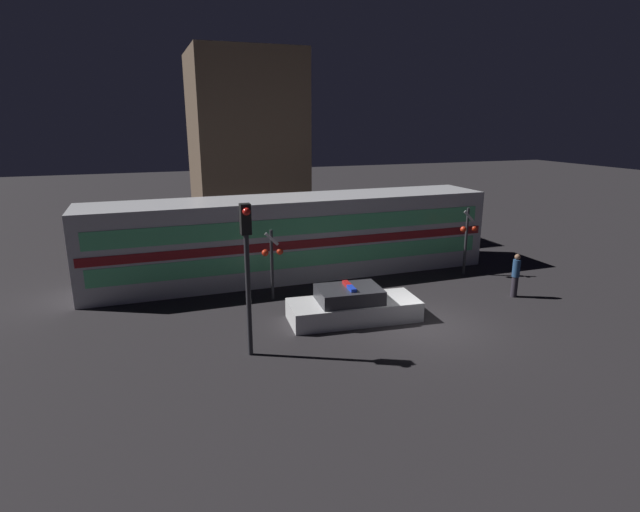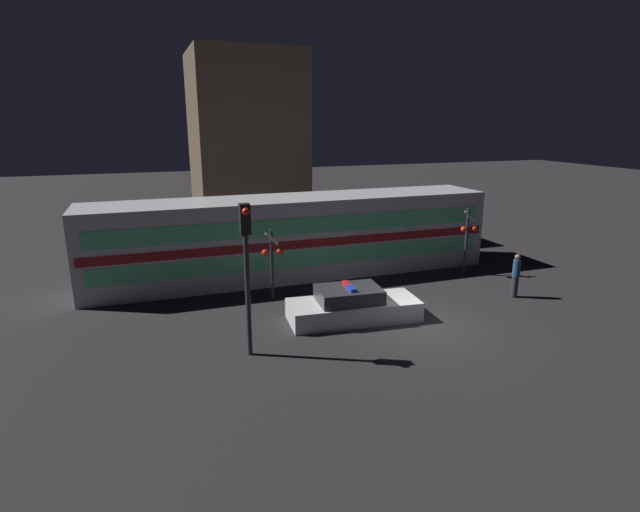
{
  "view_description": "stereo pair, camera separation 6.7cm",
  "coord_description": "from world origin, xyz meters",
  "px_view_note": "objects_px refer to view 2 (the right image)",
  "views": [
    {
      "loc": [
        -9.12,
        -14.19,
        7.05
      ],
      "look_at": [
        -2.44,
        4.41,
        1.65
      ],
      "focal_mm": 28.0,
      "sensor_mm": 36.0,
      "label": 1
    },
    {
      "loc": [
        -9.06,
        -14.21,
        7.05
      ],
      "look_at": [
        -2.44,
        4.41,
        1.65
      ],
      "focal_mm": 28.0,
      "sensor_mm": 36.0,
      "label": 2
    }
  ],
  "objects_px": {
    "crossing_signal_near": "(468,236)",
    "pedestrian": "(516,275)",
    "traffic_light_corner": "(246,257)",
    "police_car": "(352,306)",
    "train": "(294,237)"
  },
  "relations": [
    {
      "from": "crossing_signal_near",
      "to": "pedestrian",
      "type": "bearing_deg",
      "value": -88.69
    },
    {
      "from": "pedestrian",
      "to": "traffic_light_corner",
      "type": "height_order",
      "value": "traffic_light_corner"
    },
    {
      "from": "crossing_signal_near",
      "to": "police_car",
      "type": "bearing_deg",
      "value": -155.46
    },
    {
      "from": "train",
      "to": "traffic_light_corner",
      "type": "height_order",
      "value": "traffic_light_corner"
    },
    {
      "from": "pedestrian",
      "to": "traffic_light_corner",
      "type": "bearing_deg",
      "value": -172.29
    },
    {
      "from": "train",
      "to": "crossing_signal_near",
      "type": "height_order",
      "value": "train"
    },
    {
      "from": "police_car",
      "to": "crossing_signal_near",
      "type": "height_order",
      "value": "crossing_signal_near"
    },
    {
      "from": "pedestrian",
      "to": "crossing_signal_near",
      "type": "height_order",
      "value": "crossing_signal_near"
    },
    {
      "from": "police_car",
      "to": "pedestrian",
      "type": "relative_size",
      "value": 2.67
    },
    {
      "from": "police_car",
      "to": "traffic_light_corner",
      "type": "bearing_deg",
      "value": -154.31
    },
    {
      "from": "train",
      "to": "pedestrian",
      "type": "relative_size",
      "value": 10.19
    },
    {
      "from": "train",
      "to": "pedestrian",
      "type": "distance_m",
      "value": 9.77
    },
    {
      "from": "crossing_signal_near",
      "to": "traffic_light_corner",
      "type": "relative_size",
      "value": 0.67
    },
    {
      "from": "police_car",
      "to": "pedestrian",
      "type": "height_order",
      "value": "pedestrian"
    },
    {
      "from": "police_car",
      "to": "pedestrian",
      "type": "distance_m",
      "value": 7.25
    }
  ]
}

